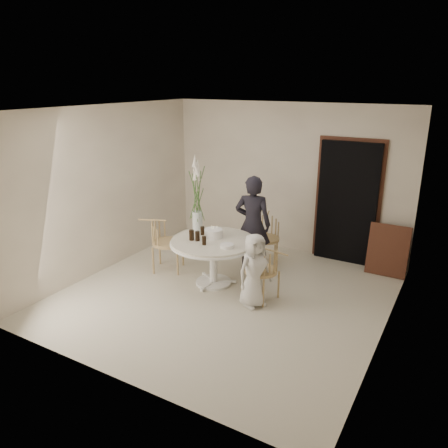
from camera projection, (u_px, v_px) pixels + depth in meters
The scene contains 18 objects.
ground at pixel (225, 295), 6.53m from camera, with size 4.50×4.50×0.00m, color beige.
room_shell at pixel (225, 190), 6.02m from camera, with size 4.50×4.50×4.50m.
doorway at pixel (347, 203), 7.45m from camera, with size 1.00×0.10×2.10m, color black.
door_trim at pixel (348, 199), 7.47m from camera, with size 1.12×0.03×2.22m, color #4E291A.
table at pixel (213, 247), 6.70m from camera, with size 1.33×1.33×0.73m.
picture_frame at pixel (388, 250), 7.08m from camera, with size 0.64×0.04×0.85m, color #4E291A.
chair_far at pixel (266, 232), 7.60m from camera, with size 0.56×0.58×0.84m.
chair_right at pixel (268, 267), 6.19m from camera, with size 0.54×0.51×0.82m.
chair_left at pixel (160, 237), 7.24m from camera, with size 0.64×0.62×0.89m.
girl at pixel (253, 224), 7.12m from camera, with size 0.59×0.39×1.63m, color black.
boy at pixel (254, 271), 6.07m from camera, with size 0.52×0.34×1.07m, color silver.
birthday_cake at pixel (213, 233), 6.76m from camera, with size 0.28×0.28×0.18m.
cola_tumbler_a at pixel (192, 235), 6.64m from camera, with size 0.08×0.08×0.16m, color black.
cola_tumbler_b at pixel (204, 241), 6.46m from camera, with size 0.06×0.06×0.13m, color black.
cola_tumbler_c at pixel (197, 236), 6.62m from camera, with size 0.07×0.07×0.15m, color black.
cola_tumbler_d at pixel (202, 231), 6.87m from camera, with size 0.06×0.06×0.13m, color black.
plate_stack at pixel (227, 246), 6.36m from camera, with size 0.20×0.20×0.05m, color white.
flower_vase at pixel (197, 197), 6.95m from camera, with size 0.17×0.17×1.23m.
Camera 1 is at (2.91, -5.09, 3.06)m, focal length 35.00 mm.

